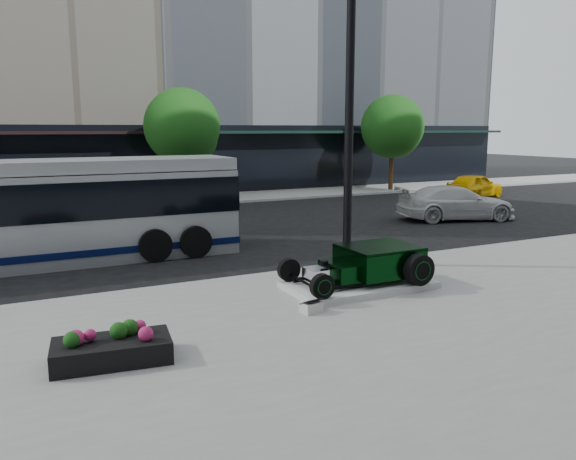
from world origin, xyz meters
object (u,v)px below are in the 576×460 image
flower_planter (112,349)px  hot_rod (371,262)px  transit_bus (21,213)px  yellow_taxi (475,186)px  lamppost (349,133)px  white_sedan (456,203)px

flower_planter → hot_rod: bearing=15.9°
transit_bus → yellow_taxi: 23.58m
transit_bus → lamppost: bearing=-29.4°
lamppost → hot_rod: bearing=-107.5°
transit_bus → yellow_taxi: (22.83, 5.86, -0.80)m
flower_planter → lamppost: bearing=29.4°
hot_rod → transit_bus: transit_bus is taller
lamppost → white_sedan: 10.46m
hot_rod → yellow_taxi: 19.94m
hot_rod → white_sedan: white_sedan is taller
flower_planter → transit_bus: transit_bus is taller
lamppost → yellow_taxi: size_ratio=1.91×
transit_bus → yellow_taxi: transit_bus is taller
white_sedan → transit_bus: bearing=109.4°
lamppost → flower_planter: 8.59m
flower_planter → white_sedan: bearing=29.9°
flower_planter → white_sedan: size_ratio=0.39×
hot_rod → lamppost: size_ratio=0.42×
hot_rod → flower_planter: bearing=-164.1°
flower_planter → transit_bus: (-0.99, 8.33, 1.15)m
flower_planter → transit_bus: bearing=96.8°
lamppost → transit_bus: bearing=150.6°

